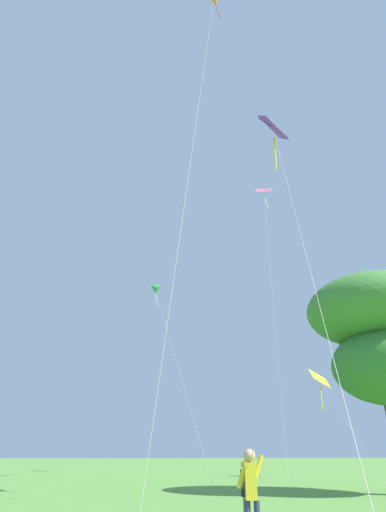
# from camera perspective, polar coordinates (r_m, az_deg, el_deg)

# --- Properties ---
(kite_pink_low) EXTENTS (4.02, 8.40, 28.13)m
(kite_pink_low) POSITION_cam_1_polar(r_m,az_deg,el_deg) (44.65, 9.96, 7.85)
(kite_pink_low) COLOR pink
(kite_pink_low) RESTS_ON ground_plane
(kite_green_small) EXTENTS (3.82, 7.66, 14.73)m
(kite_green_small) POSITION_cam_1_polar(r_m,az_deg,el_deg) (34.40, -5.41, -4.41)
(kite_green_small) COLOR green
(kite_green_small) RESTS_ON ground_plane
(kite_yellow_diamond) EXTENTS (3.63, 12.30, 7.93)m
(kite_yellow_diamond) POSITION_cam_1_polar(r_m,az_deg,el_deg) (35.91, 17.40, -16.66)
(kite_yellow_diamond) COLOR yellow
(kite_yellow_diamond) RESTS_ON ground_plane
(kite_purple_streamer) EXTENTS (4.11, 10.57, 17.45)m
(kite_purple_streamer) POSITION_cam_1_polar(r_m,az_deg,el_deg) (21.51, 11.25, 16.07)
(kite_purple_streamer) COLOR purple
(kite_purple_streamer) RESTS_ON ground_plane
(kite_orange_box) EXTENTS (3.60, 4.86, 27.25)m
(kite_orange_box) POSITION_cam_1_polar(r_m,az_deg,el_deg) (28.83, 2.94, 32.15)
(kite_orange_box) COLOR orange
(kite_orange_box) RESTS_ON ground_plane
(person_near_tree) EXTENTS (0.54, 0.23, 1.68)m
(person_near_tree) POSITION_cam_1_polar(r_m,az_deg,el_deg) (8.71, 8.12, -29.50)
(person_near_tree) COLOR #2D3351
(person_near_tree) RESTS_ON ground_plane
(person_child_small) EXTENTS (0.37, 0.39, 1.47)m
(person_child_small) POSITION_cam_1_polar(r_m,az_deg,el_deg) (10.60, 7.44, -29.53)
(person_child_small) COLOR #665B4C
(person_child_small) RESTS_ON ground_plane
(tree_left_oak) EXTENTS (6.45, 6.25, 9.79)m
(tree_left_oak) POSITION_cam_1_polar(r_m,az_deg,el_deg) (22.34, 24.80, -10.06)
(tree_left_oak) COLOR brown
(tree_left_oak) RESTS_ON ground_plane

